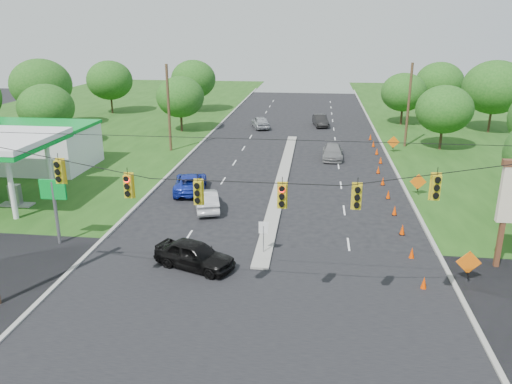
# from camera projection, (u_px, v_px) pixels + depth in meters

# --- Properties ---
(ground) EXTENTS (160.00, 160.00, 0.00)m
(ground) POSITION_uv_depth(u_px,v_px,m) (250.00, 310.00, 23.37)
(ground) COLOR black
(ground) RESTS_ON ground
(cross_street) EXTENTS (160.00, 14.00, 0.02)m
(cross_street) POSITION_uv_depth(u_px,v_px,m) (250.00, 310.00, 23.37)
(cross_street) COLOR black
(cross_street) RESTS_ON ground
(curb_left) EXTENTS (0.25, 110.00, 0.16)m
(curb_left) POSITION_uv_depth(u_px,v_px,m) (193.00, 152.00, 52.78)
(curb_left) COLOR gray
(curb_left) RESTS_ON ground
(curb_right) EXTENTS (0.25, 110.00, 0.16)m
(curb_right) POSITION_uv_depth(u_px,v_px,m) (388.00, 157.00, 50.44)
(curb_right) COLOR gray
(curb_right) RESTS_ON ground
(median) EXTENTS (1.00, 34.00, 0.18)m
(median) POSITION_uv_depth(u_px,v_px,m) (282.00, 180.00, 43.14)
(median) COLOR gray
(median) RESTS_ON ground
(median_sign) EXTENTS (0.55, 0.06, 2.05)m
(median_sign) POSITION_uv_depth(u_px,v_px,m) (263.00, 231.00, 28.55)
(median_sign) COLOR gray
(median_sign) RESTS_ON ground
(signal_span) EXTENTS (25.60, 0.32, 9.00)m
(signal_span) POSITION_uv_depth(u_px,v_px,m) (245.00, 219.00, 20.86)
(signal_span) COLOR #422D1C
(signal_span) RESTS_ON ground
(utility_pole_far_left) EXTENTS (0.28, 0.28, 9.00)m
(utility_pole_far_left) POSITION_uv_depth(u_px,v_px,m) (169.00, 109.00, 51.63)
(utility_pole_far_left) COLOR #422D1C
(utility_pole_far_left) RESTS_ON ground
(utility_pole_far_right) EXTENTS (0.28, 0.28, 9.00)m
(utility_pole_far_right) POSITION_uv_depth(u_px,v_px,m) (408.00, 106.00, 53.44)
(utility_pole_far_right) COLOR #422D1C
(utility_pole_far_right) RESTS_ON ground
(gas_station) EXTENTS (18.40, 19.70, 5.20)m
(gas_station) POSITION_uv_depth(u_px,v_px,m) (17.00, 145.00, 44.34)
(gas_station) COLOR white
(gas_station) RESTS_ON ground
(cone_0) EXTENTS (0.32, 0.32, 0.70)m
(cone_0) POSITION_uv_depth(u_px,v_px,m) (424.00, 283.00, 25.10)
(cone_0) COLOR #EB3D00
(cone_0) RESTS_ON ground
(cone_1) EXTENTS (0.32, 0.32, 0.70)m
(cone_1) POSITION_uv_depth(u_px,v_px,m) (412.00, 253.00, 28.40)
(cone_1) COLOR #EB3D00
(cone_1) RESTS_ON ground
(cone_2) EXTENTS (0.32, 0.32, 0.70)m
(cone_2) POSITION_uv_depth(u_px,v_px,m) (402.00, 229.00, 31.69)
(cone_2) COLOR #EB3D00
(cone_2) RESTS_ON ground
(cone_3) EXTENTS (0.32, 0.32, 0.70)m
(cone_3) POSITION_uv_depth(u_px,v_px,m) (395.00, 210.00, 34.99)
(cone_3) COLOR #EB3D00
(cone_3) RESTS_ON ground
(cone_4) EXTENTS (0.32, 0.32, 0.70)m
(cone_4) POSITION_uv_depth(u_px,v_px,m) (388.00, 194.00, 38.28)
(cone_4) COLOR #EB3D00
(cone_4) RESTS_ON ground
(cone_5) EXTENTS (0.32, 0.32, 0.70)m
(cone_5) POSITION_uv_depth(u_px,v_px,m) (383.00, 181.00, 41.58)
(cone_5) COLOR #EB3D00
(cone_5) RESTS_ON ground
(cone_6) EXTENTS (0.32, 0.32, 0.70)m
(cone_6) POSITION_uv_depth(u_px,v_px,m) (378.00, 170.00, 44.87)
(cone_6) COLOR #EB3D00
(cone_6) RESTS_ON ground
(cone_7) EXTENTS (0.32, 0.32, 0.70)m
(cone_7) POSITION_uv_depth(u_px,v_px,m) (381.00, 160.00, 48.10)
(cone_7) COLOR #EB3D00
(cone_7) RESTS_ON ground
(cone_8) EXTENTS (0.32, 0.32, 0.70)m
(cone_8) POSITION_uv_depth(u_px,v_px,m) (377.00, 151.00, 51.39)
(cone_8) COLOR #EB3D00
(cone_8) RESTS_ON ground
(cone_9) EXTENTS (0.32, 0.32, 0.70)m
(cone_9) POSITION_uv_depth(u_px,v_px,m) (373.00, 144.00, 54.69)
(cone_9) COLOR #EB3D00
(cone_9) RESTS_ON ground
(cone_10) EXTENTS (0.32, 0.32, 0.70)m
(cone_10) POSITION_uv_depth(u_px,v_px,m) (370.00, 137.00, 57.98)
(cone_10) COLOR #EB3D00
(cone_10) RESTS_ON ground
(work_sign_0) EXTENTS (1.27, 0.58, 1.37)m
(work_sign_0) POSITION_uv_depth(u_px,v_px,m) (469.00, 263.00, 25.54)
(work_sign_0) COLOR black
(work_sign_0) RESTS_ON ground
(work_sign_1) EXTENTS (1.27, 0.58, 1.37)m
(work_sign_1) POSITION_uv_depth(u_px,v_px,m) (418.00, 182.00, 38.72)
(work_sign_1) COLOR black
(work_sign_1) RESTS_ON ground
(work_sign_2) EXTENTS (1.27, 0.58, 1.37)m
(work_sign_2) POSITION_uv_depth(u_px,v_px,m) (393.00, 143.00, 51.90)
(work_sign_2) COLOR black
(work_sign_2) RESTS_ON ground
(tree_2) EXTENTS (5.88, 5.88, 6.86)m
(tree_2) POSITION_uv_depth(u_px,v_px,m) (46.00, 108.00, 53.24)
(tree_2) COLOR black
(tree_2) RESTS_ON ground
(tree_3) EXTENTS (7.56, 7.56, 8.82)m
(tree_3) POSITION_uv_depth(u_px,v_px,m) (41.00, 85.00, 62.95)
(tree_3) COLOR black
(tree_3) RESTS_ON ground
(tree_4) EXTENTS (6.72, 6.72, 7.84)m
(tree_4) POSITION_uv_depth(u_px,v_px,m) (110.00, 80.00, 73.98)
(tree_4) COLOR black
(tree_4) RESTS_ON ground
(tree_5) EXTENTS (5.88, 5.88, 6.86)m
(tree_5) POSITION_uv_depth(u_px,v_px,m) (180.00, 97.00, 61.27)
(tree_5) COLOR black
(tree_5) RESTS_ON ground
(tree_6) EXTENTS (6.72, 6.72, 7.84)m
(tree_6) POSITION_uv_depth(u_px,v_px,m) (193.00, 79.00, 75.42)
(tree_6) COLOR black
(tree_6) RESTS_ON ground
(tree_9) EXTENTS (5.88, 5.88, 6.86)m
(tree_9) POSITION_uv_depth(u_px,v_px,m) (444.00, 109.00, 52.15)
(tree_9) COLOR black
(tree_9) RESTS_ON ground
(tree_10) EXTENTS (7.56, 7.56, 8.82)m
(tree_10) POSITION_uv_depth(u_px,v_px,m) (495.00, 87.00, 60.24)
(tree_10) COLOR black
(tree_10) RESTS_ON ground
(tree_11) EXTENTS (6.72, 6.72, 7.84)m
(tree_11) POSITION_uv_depth(u_px,v_px,m) (439.00, 82.00, 71.26)
(tree_11) COLOR black
(tree_11) RESTS_ON ground
(tree_12) EXTENTS (5.88, 5.88, 6.86)m
(tree_12) POSITION_uv_depth(u_px,v_px,m) (404.00, 92.00, 65.56)
(tree_12) COLOR black
(tree_12) RESTS_ON ground
(black_sedan) EXTENTS (4.94, 3.34, 1.56)m
(black_sedan) POSITION_uv_depth(u_px,v_px,m) (194.00, 255.00, 27.22)
(black_sedan) COLOR black
(black_sedan) RESTS_ON ground
(white_sedan) EXTENTS (2.78, 4.71, 1.47)m
(white_sedan) POSITION_uv_depth(u_px,v_px,m) (206.00, 200.00, 35.93)
(white_sedan) COLOR #B9B9B9
(white_sedan) RESTS_ON ground
(blue_pickup) EXTENTS (3.37, 5.65, 1.47)m
(blue_pickup) POSITION_uv_depth(u_px,v_px,m) (190.00, 183.00, 39.89)
(blue_pickup) COLOR #182CA7
(blue_pickup) RESTS_ON ground
(silver_car_far) EXTENTS (2.05, 4.86, 1.40)m
(silver_car_far) POSITION_uv_depth(u_px,v_px,m) (333.00, 152.00, 49.81)
(silver_car_far) COLOR gray
(silver_car_far) RESTS_ON ground
(silver_car_oncoming) EXTENTS (3.14, 4.93, 1.56)m
(silver_car_oncoming) POSITION_uv_depth(u_px,v_px,m) (260.00, 122.00, 64.55)
(silver_car_oncoming) COLOR #9799A0
(silver_car_oncoming) RESTS_ON ground
(dark_car_receding) EXTENTS (2.29, 4.73, 1.49)m
(dark_car_receding) POSITION_uv_depth(u_px,v_px,m) (320.00, 121.00, 65.86)
(dark_car_receding) COLOR black
(dark_car_receding) RESTS_ON ground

